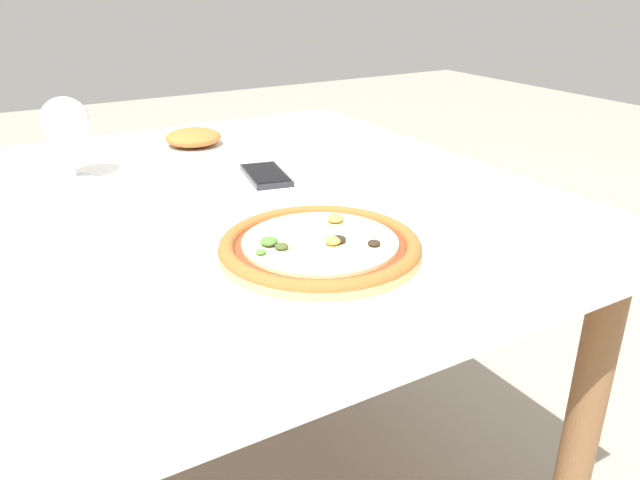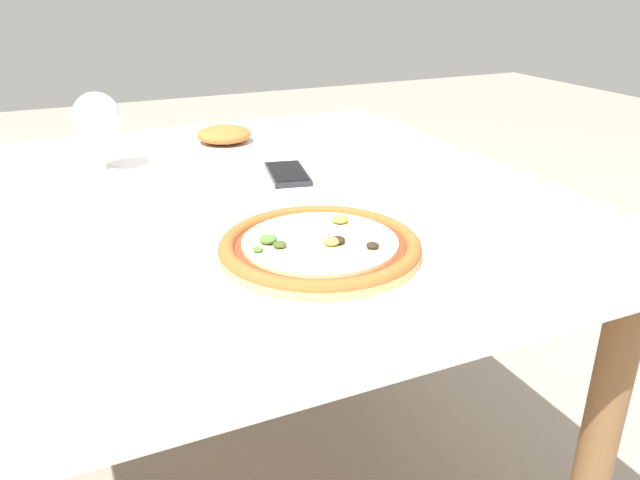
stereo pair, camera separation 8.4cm
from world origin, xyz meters
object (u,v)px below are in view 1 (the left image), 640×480
pizza_plate (320,249)px  side_plate (194,142)px  wine_glass_far_left (65,123)px  dining_table (210,248)px  cell_phone (266,175)px

pizza_plate → side_plate: (0.05, 0.63, 0.00)m
wine_glass_far_left → side_plate: size_ratio=0.75×
dining_table → side_plate: bearing=73.2°
dining_table → pizza_plate: size_ratio=3.74×
cell_phone → side_plate: bearing=100.2°
side_plate → pizza_plate: bearing=-94.7°
cell_phone → side_plate: side_plate is taller
wine_glass_far_left → pizza_plate: bearing=-68.2°
dining_table → wine_glass_far_left: (-0.17, 0.24, 0.20)m
dining_table → cell_phone: bearing=25.6°
dining_table → wine_glass_far_left: bearing=124.8°
wine_glass_far_left → cell_phone: bearing=-28.6°
wine_glass_far_left → side_plate: wine_glass_far_left is taller
pizza_plate → cell_phone: 0.38m
wine_glass_far_left → cell_phone: wine_glass_far_left is taller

